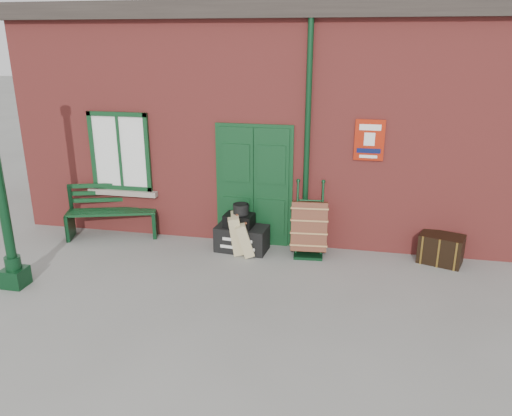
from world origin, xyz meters
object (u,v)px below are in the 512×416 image
(houdini_trunk, at_px, (242,238))
(porter_trolley, at_px, (309,227))
(dark_trunk, at_px, (441,249))
(bench, at_px, (112,209))

(houdini_trunk, distance_m, porter_trolley, 1.24)
(porter_trolley, distance_m, dark_trunk, 2.29)
(houdini_trunk, xyz_separation_m, porter_trolley, (1.21, 0.12, 0.27))
(bench, height_order, houdini_trunk, bench)
(bench, relative_size, dark_trunk, 2.52)
(dark_trunk, bearing_deg, houdini_trunk, -158.47)
(houdini_trunk, distance_m, dark_trunk, 3.49)
(bench, bearing_deg, houdini_trunk, -22.20)
(houdini_trunk, relative_size, porter_trolley, 0.71)
(bench, distance_m, houdini_trunk, 2.67)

